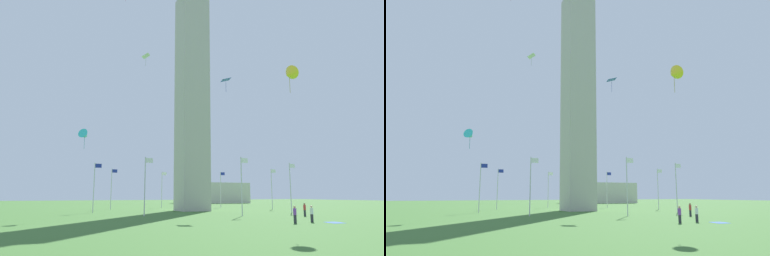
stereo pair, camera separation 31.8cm
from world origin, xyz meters
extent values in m
plane|color=#3D6B2D|center=(0.00, 0.00, 0.00)|extent=(260.00, 260.00, 0.00)
cube|color=#B7B2A8|center=(0.00, 0.00, 20.08)|extent=(5.02, 5.02, 40.15)
cylinder|color=silver|center=(16.79, 0.00, 3.88)|extent=(0.14, 0.14, 7.76)
cube|color=white|center=(17.34, 0.00, 7.31)|extent=(1.00, 0.03, 0.64)
cylinder|color=silver|center=(11.87, 11.87, 3.88)|extent=(0.14, 0.14, 7.76)
cube|color=#1E2D99|center=(12.42, 11.87, 7.31)|extent=(1.00, 0.03, 0.64)
cylinder|color=silver|center=(0.00, 16.79, 3.88)|extent=(0.14, 0.14, 7.76)
cube|color=white|center=(0.55, 16.79, 7.31)|extent=(1.00, 0.03, 0.64)
cylinder|color=silver|center=(-11.87, 11.87, 3.88)|extent=(0.14, 0.14, 7.76)
cube|color=#1E2D99|center=(-11.32, 11.87, 7.31)|extent=(1.00, 0.03, 0.64)
cylinder|color=silver|center=(-16.79, 0.00, 3.88)|extent=(0.14, 0.14, 7.76)
cube|color=#1E2D99|center=(-16.24, 0.00, 7.31)|extent=(1.00, 0.03, 0.64)
cylinder|color=silver|center=(-11.87, -11.87, 3.88)|extent=(0.14, 0.14, 7.76)
cube|color=white|center=(-11.32, -11.87, 7.31)|extent=(1.00, 0.03, 0.64)
cylinder|color=silver|center=(0.00, -16.79, 3.88)|extent=(0.14, 0.14, 7.76)
cube|color=white|center=(0.55, -16.79, 7.31)|extent=(1.00, 0.03, 0.64)
cylinder|color=silver|center=(11.87, -11.87, 3.88)|extent=(0.14, 0.14, 7.76)
cube|color=white|center=(12.42, -11.87, 7.31)|extent=(1.00, 0.03, 0.64)
cylinder|color=#2D2D38|center=(1.07, -28.69, 0.40)|extent=(0.29, 0.29, 0.80)
cylinder|color=white|center=(1.07, -28.69, 1.12)|extent=(0.32, 0.32, 0.64)
sphere|color=beige|center=(1.07, -28.69, 1.56)|extent=(0.24, 0.24, 0.24)
cylinder|color=#2D2D38|center=(7.31, -20.30, 0.40)|extent=(0.29, 0.29, 0.80)
cylinder|color=red|center=(7.31, -20.30, 1.13)|extent=(0.32, 0.32, 0.66)
sphere|color=#936B4C|center=(7.31, -20.30, 1.58)|extent=(0.24, 0.24, 0.24)
cylinder|color=#2D2D38|center=(-1.47, -29.21, 0.40)|extent=(0.29, 0.29, 0.80)
cylinder|color=purple|center=(-1.47, -29.21, 1.13)|extent=(0.32, 0.32, 0.65)
sphere|color=tan|center=(-1.47, -29.21, 1.57)|extent=(0.24, 0.24, 0.24)
cube|color=white|center=(-11.39, -9.00, 23.28)|extent=(1.43, 1.47, 0.55)
cylinder|color=#A7A7A7|center=(-11.39, -9.00, 22.40)|extent=(0.04, 0.04, 1.33)
cone|color=#33C6D1|center=(-20.00, -12.83, 10.05)|extent=(1.83, 1.88, 1.52)
cylinder|color=teal|center=(-20.00, -12.83, 9.07)|extent=(0.04, 0.04, 1.47)
cube|color=blue|center=(1.25, -10.71, 20.65)|extent=(1.71, 1.74, 0.40)
cylinder|color=#233C9D|center=(1.25, -10.71, 19.48)|extent=(0.04, 0.04, 1.74)
cone|color=yellow|center=(-2.57, -30.82, 14.67)|extent=(2.16, 1.94, 1.85)
cylinder|color=#A4921C|center=(-2.57, -30.82, 13.54)|extent=(0.04, 0.04, 1.70)
cube|color=beige|center=(29.52, 51.40, 3.34)|extent=(22.66, 11.15, 6.69)
cube|color=blue|center=(2.79, -29.97, 0.01)|extent=(1.67, 2.00, 0.01)
camera|label=1|loc=(-24.92, -58.36, 2.76)|focal=33.43mm
camera|label=2|loc=(-24.62, -58.48, 2.76)|focal=33.43mm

